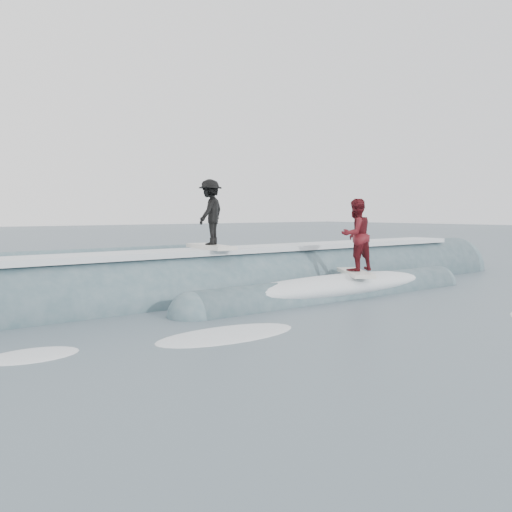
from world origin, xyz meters
TOP-DOWN VIEW (x-y plane):
  - ground at (0.00, 0.00)m, footprint 160.00×160.00m
  - breaking_wave at (0.23, 5.40)m, footprint 23.55×3.98m
  - surfer_black at (-0.73, 5.68)m, footprint 1.27×2.06m
  - surfer_red at (2.47, 3.48)m, footprint 1.56×1.97m
  - whitewater at (2.06, -0.76)m, footprint 15.40×7.67m
  - far_swells at (-1.14, 17.65)m, footprint 40.21×8.65m

SIDE VIEW (x-z plane):
  - ground at x=0.00m, z-range 0.00..0.00m
  - whitewater at x=2.06m, z-range -0.05..0.05m
  - far_swells at x=-1.14m, z-range -0.40..0.40m
  - breaking_wave at x=0.23m, z-range -1.17..1.24m
  - surfer_red at x=2.47m, z-range 0.52..2.56m
  - surfer_black at x=-0.73m, z-range 1.25..3.06m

